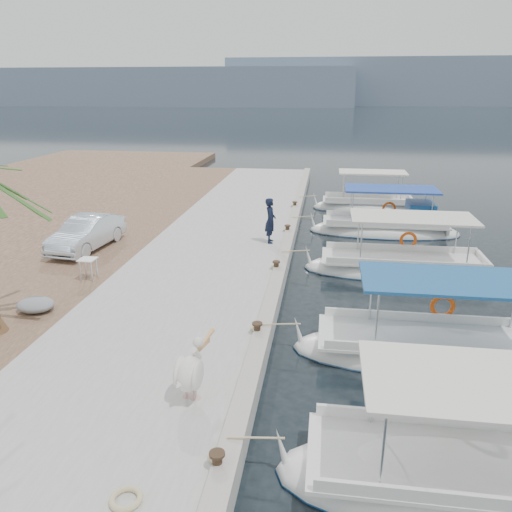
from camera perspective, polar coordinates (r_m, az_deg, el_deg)
The scene contains 17 objects.
ground at distance 16.77m, azimuth 2.98°, elevation -5.00°, with size 400.00×400.00×0.00m, color black.
concrete_quay at distance 21.74m, azimuth -3.71°, elevation 1.30°, with size 6.00×40.00×0.50m, color #A0A09A.
quay_curb at distance 21.28m, azimuth 3.63°, elevation 1.79°, with size 0.44×40.00×0.12m, color #9F988D.
cobblestone_strip at distance 23.25m, azimuth -15.88°, elevation 1.77°, with size 4.00×40.00×0.50m, color brown.
distant_hills at distance 218.65m, azimuth 16.30°, elevation 18.19°, with size 330.00×60.00×18.00m.
fishing_caique_a at distance 10.25m, azimuth 21.79°, elevation -22.99°, with size 6.36×2.47×2.83m.
fishing_caique_b at distance 14.09m, azimuth 19.87°, elevation -10.47°, with size 7.50×2.40×2.83m.
fishing_caique_c at distance 19.87m, azimuth 16.39°, elevation -1.53°, with size 7.49×2.39×2.83m.
fishing_caique_d at distance 25.05m, azimuth 14.65°, elevation 2.93°, with size 7.19×2.36×2.83m.
fishing_caique_e at distance 29.78m, azimuth 12.60°, elevation 5.41°, with size 6.29×2.07×2.83m.
mooring_bollards at distance 17.93m, azimuth 2.33°, elevation -1.00°, with size 0.28×20.28×0.33m.
pelican at distance 10.72m, azimuth -7.54°, elevation -12.94°, with size 0.73×1.59×1.22m.
fisherman at distance 20.94m, azimuth 1.65°, elevation 4.07°, with size 0.69×0.46×1.90m, color black.
parked_car at distance 21.29m, azimuth -18.80°, elevation 2.50°, with size 1.40×4.00×1.32m, color silver.
tarp_bundle at distance 16.02m, azimuth -23.88°, elevation -5.11°, with size 1.10×0.90×0.40m, color gray.
folding_table at distance 17.88m, azimuth -18.66°, elevation -0.94°, with size 0.55×0.55×0.73m.
rope_coil at distance 9.01m, azimuth -14.64°, elevation -25.28°, with size 0.54×0.54×0.10m, color #C6B284.
Camera 1 is at (1.28, -15.31, 6.72)m, focal length 35.00 mm.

